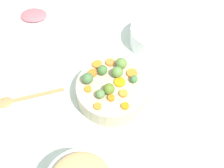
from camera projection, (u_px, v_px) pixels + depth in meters
name	position (u px, v px, depth m)	size (l,w,h in m)	color
tabletop	(107.00, 103.00, 1.18)	(2.40, 2.40, 0.02)	silver
serving_bowl_carrots	(112.00, 91.00, 1.15)	(0.26, 0.26, 0.07)	#BFAE8D
carrot_slice_0	(98.00, 106.00, 1.07)	(0.03, 0.03, 0.01)	orange
carrot_slice_1	(123.00, 93.00, 1.10)	(0.03, 0.03, 0.01)	orange
carrot_slice_2	(132.00, 73.00, 1.15)	(0.04, 0.04, 0.01)	orange
carrot_slice_3	(111.00, 98.00, 1.09)	(0.02, 0.02, 0.01)	orange
carrot_slice_4	(88.00, 89.00, 1.11)	(0.02, 0.02, 0.01)	orange
carrot_slice_5	(97.00, 64.00, 1.17)	(0.04, 0.04, 0.01)	orange
carrot_slice_6	(110.00, 62.00, 1.18)	(0.03, 0.03, 0.01)	orange
carrot_slice_7	(125.00, 106.00, 1.07)	(0.03, 0.03, 0.01)	orange
carrot_slice_8	(93.00, 73.00, 1.15)	(0.03, 0.03, 0.01)	orange
carrot_slice_9	(120.00, 82.00, 1.13)	(0.04, 0.04, 0.01)	orange
brussels_sprout_0	(102.00, 70.00, 1.14)	(0.04, 0.04, 0.04)	#427034
brussels_sprout_1	(88.00, 78.00, 1.12)	(0.04, 0.04, 0.04)	#476F3F
brussels_sprout_2	(121.00, 63.00, 1.15)	(0.04, 0.04, 0.04)	#5B7F38
brussels_sprout_3	(109.00, 88.00, 1.09)	(0.04, 0.04, 0.04)	#577425
brussels_sprout_4	(100.00, 94.00, 1.08)	(0.03, 0.03, 0.03)	#557A41
brussels_sprout_5	(117.00, 72.00, 1.13)	(0.04, 0.04, 0.04)	#587F3B
brussels_sprout_6	(134.00, 79.00, 1.12)	(0.03, 0.03, 0.03)	#42733E
wooden_spoon	(17.00, 100.00, 1.17)	(0.18, 0.23, 0.01)	#BC7F4D
casserole_dish	(154.00, 36.00, 1.30)	(0.20, 0.20, 0.09)	white
ham_plate	(34.00, 20.00, 1.40)	(0.24, 0.24, 0.01)	white
ham_slice_main	(34.00, 15.00, 1.39)	(0.12, 0.09, 0.02)	#C05E67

